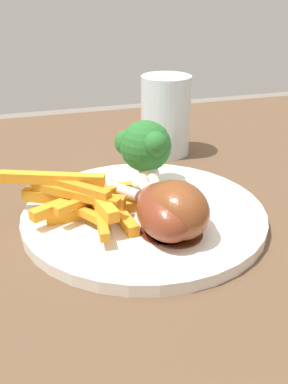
# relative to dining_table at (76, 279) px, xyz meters

# --- Properties ---
(dining_table) EXTENTS (1.29, 0.72, 0.72)m
(dining_table) POSITION_rel_dining_table_xyz_m (0.00, 0.00, 0.00)
(dining_table) COLOR brown
(dining_table) RESTS_ON ground_plane
(dinner_plate) EXTENTS (0.25, 0.25, 0.01)m
(dinner_plate) POSITION_rel_dining_table_xyz_m (0.07, -0.06, 0.11)
(dinner_plate) COLOR white
(dinner_plate) RESTS_ON dining_table
(broccoli_floret_front) EXTENTS (0.06, 0.06, 0.08)m
(broccoli_floret_front) POSITION_rel_dining_table_xyz_m (0.09, -0.00, 0.16)
(broccoli_floret_front) COLOR #8AA94B
(broccoli_floret_front) RESTS_ON dinner_plate
(carrot_fries_pile) EXTENTS (0.15, 0.12, 0.04)m
(carrot_fries_pile) POSITION_rel_dining_table_xyz_m (0.01, -0.05, 0.13)
(carrot_fries_pile) COLOR orange
(carrot_fries_pile) RESTS_ON dinner_plate
(chicken_drumstick_near) EXTENTS (0.07, 0.12, 0.05)m
(chicken_drumstick_near) POSITION_rel_dining_table_xyz_m (0.08, -0.11, 0.14)
(chicken_drumstick_near) COLOR #542410
(chicken_drumstick_near) RESTS_ON dinner_plate
(chicken_drumstick_far) EXTENTS (0.10, 0.12, 0.04)m
(chicken_drumstick_far) POSITION_rel_dining_table_xyz_m (0.08, -0.09, 0.13)
(chicken_drumstick_far) COLOR #60190D
(chicken_drumstick_far) RESTS_ON dinner_plate
(chicken_drumstick_extra) EXTENTS (0.07, 0.14, 0.04)m
(chicken_drumstick_extra) POSITION_rel_dining_table_xyz_m (0.08, -0.10, 0.13)
(chicken_drumstick_extra) COLOR #511D11
(chicken_drumstick_extra) RESTS_ON dinner_plate
(water_glass) EXTENTS (0.07, 0.07, 0.11)m
(water_glass) POSITION_rel_dining_table_xyz_m (0.15, 0.12, 0.15)
(water_glass) COLOR silver
(water_glass) RESTS_ON dining_table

